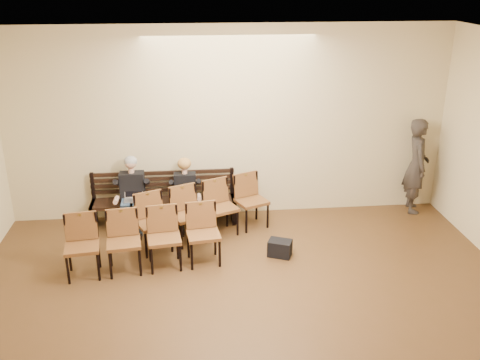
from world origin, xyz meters
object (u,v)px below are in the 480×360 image
object	(u,v)px
bag	(280,248)
passerby	(417,159)
chair_row_back	(144,241)
bench	(164,212)
seated_man	(132,194)
chair_row_front	(205,212)
water_bottle	(190,201)
seated_woman	(186,196)
laptop	(134,202)

from	to	relation	value
bag	passerby	distance (m)	3.34
chair_row_back	bench	bearing A→B (deg)	74.59
seated_man	passerby	world-z (taller)	passerby
chair_row_front	chair_row_back	distance (m)	1.36
water_bottle	bag	distance (m)	1.82
seated_woman	water_bottle	distance (m)	0.25
seated_woman	seated_man	bearing A→B (deg)	180.00
bench	chair_row_front	bearing A→B (deg)	-41.82
seated_man	chair_row_front	distance (m)	1.37
bench	water_bottle	xyz separation A→B (m)	(0.49, -0.35, 0.34)
bench	water_bottle	bearing A→B (deg)	-35.75
chair_row_front	passerby	bearing A→B (deg)	-12.49
laptop	passerby	distance (m)	5.27
chair_row_front	water_bottle	bearing A→B (deg)	105.61
bag	chair_row_back	xyz separation A→B (m)	(-2.14, -0.19, 0.34)
seated_woman	passerby	distance (m)	4.37
water_bottle	chair_row_back	size ratio (longest dim) A/B	0.10
laptop	chair_row_back	size ratio (longest dim) A/B	0.14
bag	chair_row_front	world-z (taller)	chair_row_front
seated_woman	bench	bearing A→B (deg)	163.35
laptop	chair_row_front	bearing A→B (deg)	-25.19
seated_man	bag	size ratio (longest dim) A/B	3.49
seated_woman	laptop	bearing A→B (deg)	-170.17
seated_woman	laptop	size ratio (longest dim) A/B	3.46
passerby	seated_woman	bearing A→B (deg)	103.86
laptop	chair_row_front	distance (m)	1.29
chair_row_back	bag	bearing A→B (deg)	-1.82
bag	laptop	bearing A→B (deg)	154.69
laptop	chair_row_back	distance (m)	1.35
bag	chair_row_back	world-z (taller)	chair_row_back
laptop	passerby	world-z (taller)	passerby
seated_man	chair_row_front	size ratio (longest dim) A/B	0.54
bag	bench	bearing A→B (deg)	143.37
seated_man	chair_row_front	bearing A→B (deg)	-22.86
seated_woman	chair_row_front	xyz separation A→B (m)	(0.33, -0.53, -0.08)
water_bottle	chair_row_front	world-z (taller)	chair_row_front
bag	chair_row_back	distance (m)	2.17
laptop	water_bottle	xyz separation A→B (m)	(0.99, -0.07, -0.00)
bag	chair_row_front	distance (m)	1.44
chair_row_front	seated_man	bearing A→B (deg)	134.06
passerby	chair_row_back	world-z (taller)	passerby
seated_woman	bag	xyz separation A→B (m)	(1.50, -1.29, -0.43)
seated_woman	passerby	world-z (taller)	passerby
water_bottle	passerby	xyz separation A→B (m)	(4.25, 0.45, 0.48)
bag	passerby	xyz separation A→B (m)	(2.84, 1.51, 0.91)
seated_woman	passerby	xyz separation A→B (m)	(4.34, 0.22, 0.48)
bench	chair_row_front	size ratio (longest dim) A/B	1.11
seated_man	seated_woman	distance (m)	0.94
water_bottle	bag	world-z (taller)	water_bottle
chair_row_front	chair_row_back	xyz separation A→B (m)	(-0.97, -0.95, -0.00)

